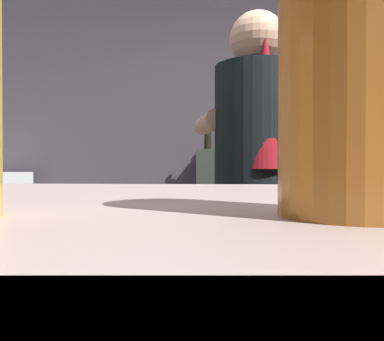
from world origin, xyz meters
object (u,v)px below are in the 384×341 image
object	(u,v)px
bottle_soy	(277,139)
chefs_knife	(306,207)
mixing_bowl	(170,201)
bottle_vinegar	(208,140)
bartender	(258,192)
pint_glass_far	(354,78)
bottle_hot_sauce	(223,138)

from	to	relation	value
bottle_soy	chefs_knife	bearing A→B (deg)	-92.22
mixing_bowl	bottle_soy	size ratio (longest dim) A/B	0.81
bottle_vinegar	bartender	bearing A→B (deg)	-82.12
chefs_knife	bottle_vinegar	xyz separation A→B (m)	(-0.51, 1.30, 0.42)
chefs_knife	bottle_vinegar	bearing A→B (deg)	99.57
bartender	mixing_bowl	world-z (taller)	bartender
pint_glass_far	bottle_vinegar	size ratio (longest dim) A/B	0.68
pint_glass_far	mixing_bowl	bearing A→B (deg)	99.77
bottle_soy	pint_glass_far	bearing A→B (deg)	-97.83
bartender	pint_glass_far	xyz separation A→B (m)	(-0.09, -1.38, 0.15)
bottle_vinegar	bottle_soy	distance (m)	0.57
bartender	bottle_hot_sauce	xyz separation A→B (m)	(-0.11, 1.77, 0.34)
mixing_bowl	bottle_soy	distance (m)	1.48
chefs_knife	bottle_hot_sauce	world-z (taller)	bottle_hot_sauce
pint_glass_far	bottle_hot_sauce	bearing A→B (deg)	90.42
chefs_knife	bottle_soy	bearing A→B (deg)	75.74
bottle_hot_sauce	pint_glass_far	bearing A→B (deg)	-89.58
mixing_bowl	bottle_vinegar	distance (m)	1.35
bartender	bottle_vinegar	world-z (taller)	bartender
pint_glass_far	chefs_knife	bearing A→B (deg)	78.34
bartender	bottle_hot_sauce	size ratio (longest dim) A/B	6.46
mixing_bowl	bottle_vinegar	size ratio (longest dim) A/B	0.83
bottle_hot_sauce	bottle_soy	world-z (taller)	bottle_hot_sauce
mixing_bowl	chefs_knife	bearing A→B (deg)	-1.79
bottle_soy	mixing_bowl	bearing A→B (deg)	-120.70
chefs_knife	bottle_vinegar	size ratio (longest dim) A/B	1.09
bottle_hot_sauce	bottle_soy	size ratio (longest dim) A/B	1.17
bartender	mixing_bowl	xyz separation A→B (m)	(-0.40, 0.43, -0.08)
bottle_vinegar	mixing_bowl	bearing A→B (deg)	-97.40
bottle_vinegar	chefs_knife	bearing A→B (deg)	-68.39
mixing_bowl	pint_glass_far	size ratio (longest dim) A/B	1.22
pint_glass_far	bottle_hot_sauce	distance (m)	3.16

